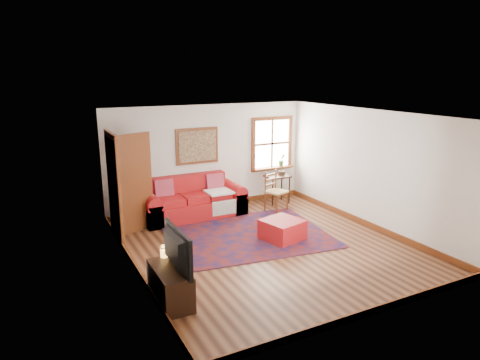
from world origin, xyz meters
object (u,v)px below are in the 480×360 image
side_table (277,180)px  ladder_back_chair (275,190)px  red_leather_sofa (193,203)px  red_ottoman (282,230)px  media_cabinet (170,285)px

side_table → ladder_back_chair: size_ratio=0.74×
red_leather_sofa → side_table: (2.29, 0.00, 0.28)m
red_leather_sofa → red_ottoman: size_ratio=3.32×
red_leather_sofa → red_ottoman: red_leather_sofa is taller
side_table → media_cabinet: bearing=-139.0°
ladder_back_chair → media_cabinet: (-3.54, -2.92, -0.26)m
side_table → media_cabinet: side_table is taller
red_leather_sofa → side_table: size_ratio=3.32×
side_table → ladder_back_chair: (-0.40, -0.52, -0.07)m
red_leather_sofa → ladder_back_chair: bearing=-15.3°
red_leather_sofa → side_table: bearing=0.1°
red_ottoman → side_table: bearing=46.3°
red_leather_sofa → media_cabinet: bearing=-115.8°
ladder_back_chair → side_table: bearing=52.0°
side_table → red_leather_sofa: bearing=-179.9°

